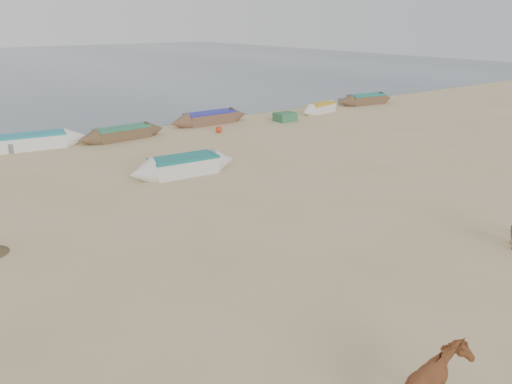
% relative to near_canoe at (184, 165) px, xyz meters
% --- Properties ---
extents(ground, '(140.00, 140.00, 0.00)m').
position_rel_near_canoe_xyz_m(ground, '(-0.42, -10.60, -0.45)').
color(ground, tan).
rests_on(ground, ground).
extents(near_canoe, '(5.65, 1.84, 0.90)m').
position_rel_near_canoe_xyz_m(near_canoe, '(0.00, 0.00, 0.00)').
color(near_canoe, silver).
rests_on(near_canoe, ground).
extents(waterline_canoes, '(55.95, 4.24, 0.91)m').
position_rel_near_canoe_xyz_m(waterline_canoes, '(-2.07, 9.76, -0.02)').
color(waterline_canoes, brown).
rests_on(waterline_canoes, ground).
extents(beach_clutter, '(46.05, 3.76, 0.64)m').
position_rel_near_canoe_xyz_m(beach_clutter, '(3.80, 8.83, -0.15)').
color(beach_clutter, '#326F40').
rests_on(beach_clutter, ground).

